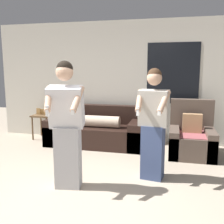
% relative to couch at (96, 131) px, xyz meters
% --- Properties ---
extents(ground_plane, '(14.00, 14.00, 0.00)m').
position_rel_couch_xyz_m(ground_plane, '(0.45, -2.66, -0.30)').
color(ground_plane, tan).
extents(wall_back, '(6.03, 0.07, 2.70)m').
position_rel_couch_xyz_m(wall_back, '(0.47, 0.49, 1.05)').
color(wall_back, beige).
rests_on(wall_back, ground_plane).
extents(couch, '(2.10, 0.91, 0.84)m').
position_rel_couch_xyz_m(couch, '(0.00, 0.00, 0.00)').
color(couch, black).
rests_on(couch, ground_plane).
extents(armchair, '(0.84, 0.93, 1.05)m').
position_rel_couch_xyz_m(armchair, '(1.99, -0.22, 0.02)').
color(armchair, brown).
rests_on(armchair, ground_plane).
extents(side_table, '(0.44, 0.48, 0.73)m').
position_rel_couch_xyz_m(side_table, '(-1.37, 0.19, 0.19)').
color(side_table, brown).
rests_on(side_table, ground_plane).
extents(person_left, '(0.52, 0.56, 1.76)m').
position_rel_couch_xyz_m(person_left, '(0.24, -2.13, 0.59)').
color(person_left, '#B2B2B7').
rests_on(person_left, ground_plane).
extents(person_right, '(0.49, 0.51, 1.66)m').
position_rel_couch_xyz_m(person_right, '(1.35, -1.55, 0.54)').
color(person_right, '#384770').
rests_on(person_right, ground_plane).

